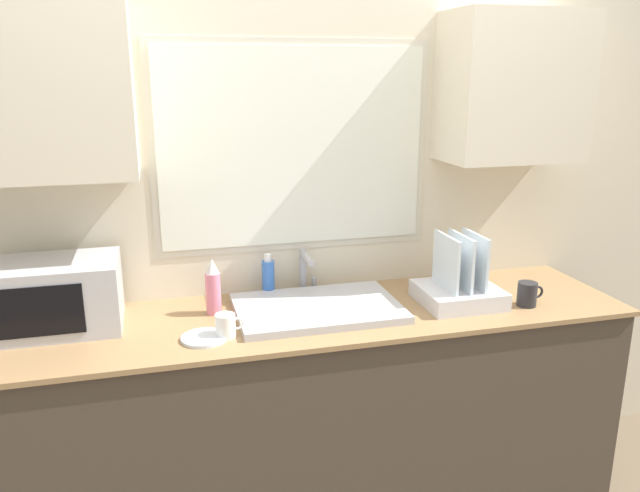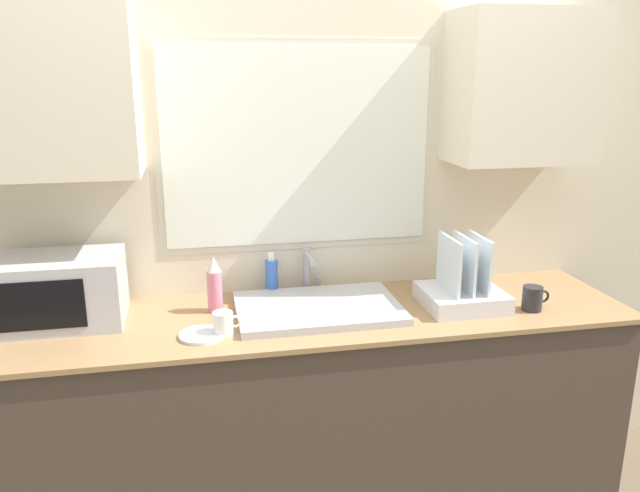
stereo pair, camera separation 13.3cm
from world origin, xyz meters
name	(u,v)px [view 1 (the left image)]	position (x,y,z in m)	size (l,w,h in m)	color
countertop	(313,416)	(0.00, 0.30, 0.46)	(2.53, 0.64, 0.92)	#42382D
wall_back	(294,181)	(0.00, 0.60, 1.39)	(6.00, 0.38, 2.60)	beige
sink_basin	(318,308)	(0.02, 0.31, 0.93)	(0.64, 0.44, 0.03)	#B2B2B7
faucet	(306,268)	(0.03, 0.53, 1.03)	(0.08, 0.17, 0.19)	#99999E
microwave	(55,296)	(-0.94, 0.40, 1.04)	(0.46, 0.32, 0.26)	#B2B2B7
dish_rack	(459,288)	(0.60, 0.26, 0.98)	(0.31, 0.29, 0.29)	silver
spray_bottle	(213,287)	(-0.37, 0.40, 1.02)	(0.06, 0.06, 0.22)	#D8728C
soap_bottle	(268,277)	(-0.13, 0.54, 1.00)	(0.05, 0.05, 0.18)	blue
mug_near_sink	(226,326)	(-0.35, 0.16, 0.96)	(0.10, 0.07, 0.09)	white
mug_by_rack	(527,294)	(0.86, 0.16, 0.97)	(0.11, 0.08, 0.10)	#262628
small_plate	(204,338)	(-0.43, 0.16, 0.92)	(0.16, 0.16, 0.01)	silver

